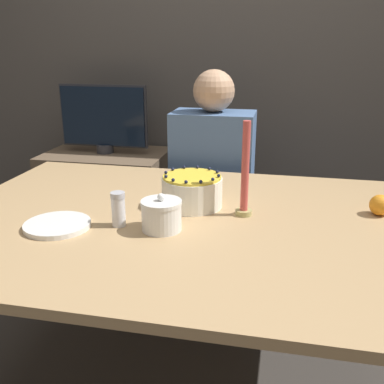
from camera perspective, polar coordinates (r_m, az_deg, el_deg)
The scene contains 11 objects.
wall_behind at distance 2.78m, azimuth 5.67°, elevation 18.63°, with size 8.00×0.05×2.60m.
dining_table at distance 1.54m, azimuth -1.18°, elevation -6.32°, with size 1.65×1.17×0.73m.
cake at distance 1.60m, azimuth 0.00°, elevation 0.13°, with size 0.22×0.22×0.13m.
sugar_bowl at distance 1.41m, azimuth -3.89°, elevation -2.94°, with size 0.13×0.13×0.12m.
sugar_shaker at distance 1.45m, azimuth -9.33°, elevation -2.14°, with size 0.05×0.05×0.11m.
plate_stack at distance 1.50m, azimuth -16.72°, elevation -4.04°, with size 0.21×0.21×0.02m.
candle at distance 1.51m, azimuth 6.74°, elevation 1.89°, with size 0.06×0.06×0.32m.
orange_fruit_0 at distance 1.66m, azimuth 22.77°, elevation -1.54°, with size 0.07×0.07×0.07m.
person_man_blue_shirt at distance 2.31m, azimuth 2.58°, elevation -1.33°, with size 0.40×0.34×1.17m.
side_cabinet at distance 2.86m, azimuth -10.53°, elevation -1.47°, with size 0.72×0.48×0.66m.
tv_monitor at distance 2.73m, azimuth -11.18°, elevation 9.21°, with size 0.53×0.10×0.40m.
Camera 1 is at (0.32, -1.36, 1.30)m, focal length 42.00 mm.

